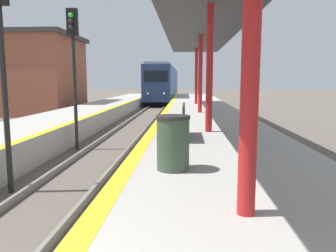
{
  "coord_description": "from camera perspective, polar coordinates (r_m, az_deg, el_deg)",
  "views": [
    {
      "loc": [
        2.7,
        -1.43,
        2.42
      ],
      "look_at": [
        1.41,
        22.45,
        -0.85
      ],
      "focal_mm": 35.0,
      "sensor_mm": 36.0,
      "label": 1
    }
  ],
  "objects": [
    {
      "name": "train",
      "position": [
        41.06,
        -0.68,
        7.4
      ],
      "size": [
        2.68,
        23.02,
        4.23
      ],
      "color": "black",
      "rests_on": "ground"
    },
    {
      "name": "signal_near",
      "position": [
        7.8,
        -27.17,
        14.0
      ],
      "size": [
        0.36,
        0.31,
        4.86
      ],
      "color": "black",
      "rests_on": "ground"
    },
    {
      "name": "signal_mid",
      "position": [
        11.95,
        -16.15,
        12.08
      ],
      "size": [
        0.36,
        0.31,
        4.86
      ],
      "color": "black",
      "rests_on": "ground"
    },
    {
      "name": "station_canopy",
      "position": [
        13.49,
        6.38,
        17.52
      ],
      "size": [
        3.4,
        25.48,
        4.01
      ],
      "color": "red",
      "rests_on": "platform_right"
    },
    {
      "name": "trash_bin",
      "position": [
        5.73,
        0.88,
        -2.91
      ],
      "size": [
        0.6,
        0.6,
        0.96
      ],
      "color": "#384C38",
      "rests_on": "platform_right"
    },
    {
      "name": "bench",
      "position": [
        9.0,
        1.98,
        1.05
      ],
      "size": [
        0.44,
        1.85,
        0.92
      ],
      "color": "#28282D",
      "rests_on": "platform_right"
    },
    {
      "name": "station_building",
      "position": [
        28.27,
        -27.27,
        8.0
      ],
      "size": [
        12.03,
        6.92,
        5.88
      ],
      "color": "brown",
      "rests_on": "ground"
    }
  ]
}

